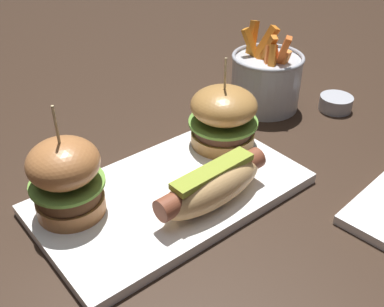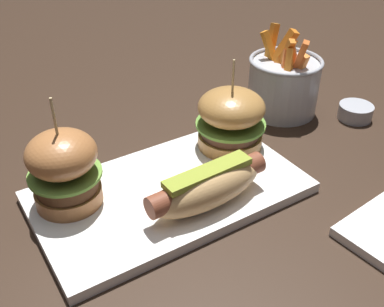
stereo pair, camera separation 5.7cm
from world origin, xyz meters
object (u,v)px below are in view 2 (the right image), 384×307
at_px(platter_main, 170,192).
at_px(slider_right, 231,119).
at_px(fries_bucket, 283,83).
at_px(hot_dog, 208,186).
at_px(sauce_ramekin, 355,111).
at_px(slider_left, 64,169).

height_order(platter_main, slider_right, slider_right).
bearing_deg(fries_bucket, slider_right, -158.54).
xyz_separation_m(platter_main, hot_dog, (0.02, -0.05, 0.03)).
xyz_separation_m(slider_right, sauce_ramekin, (0.24, -0.03, -0.04)).
relative_size(slider_right, sauce_ramekin, 2.38).
bearing_deg(hot_dog, platter_main, 113.15).
bearing_deg(platter_main, fries_bucket, 19.86).
height_order(platter_main, slider_left, slider_left).
relative_size(slider_left, sauce_ramekin, 2.54).
bearing_deg(sauce_ramekin, slider_left, 176.47).
xyz_separation_m(fries_bucket, sauce_ramekin, (0.08, -0.09, -0.04)).
relative_size(platter_main, fries_bucket, 2.39).
bearing_deg(platter_main, slider_left, 160.18).
height_order(slider_left, sauce_ramekin, slider_left).
distance_m(hot_dog, fries_bucket, 0.29).
bearing_deg(slider_left, sauce_ramekin, -3.53).
bearing_deg(hot_dog, sauce_ramekin, 10.90).
height_order(fries_bucket, sauce_ramekin, fries_bucket).
relative_size(hot_dog, slider_left, 1.14).
height_order(hot_dog, sauce_ramekin, hot_dog).
height_order(slider_right, sauce_ramekin, slider_right).
bearing_deg(hot_dog, fries_bucket, 31.00).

